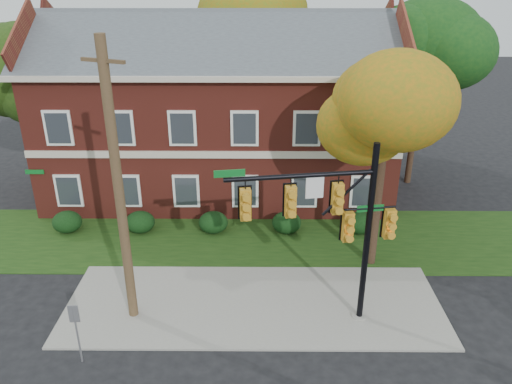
{
  "coord_description": "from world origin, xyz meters",
  "views": [
    {
      "loc": [
        0.2,
        -14.41,
        11.55
      ],
      "look_at": [
        0.07,
        3.0,
        3.77
      ],
      "focal_mm": 35.0,
      "sensor_mm": 36.0,
      "label": 1
    }
  ],
  "objects_px": {
    "hedge_center": "(213,222)",
    "hedge_right": "(287,223)",
    "hedge_left": "(140,222)",
    "tree_far_rear": "(247,15)",
    "sign_post": "(76,324)",
    "apartment_building": "(219,103)",
    "hedge_far_right": "(360,223)",
    "tree_left_rear": "(23,75)",
    "tree_near_right": "(394,112)",
    "utility_pole": "(119,190)",
    "traffic_signal": "(334,219)",
    "hedge_far_left": "(67,222)",
    "tree_right_rear": "(433,41)"
  },
  "relations": [
    {
      "from": "hedge_far_left",
      "to": "hedge_far_right",
      "type": "height_order",
      "value": "same"
    },
    {
      "from": "apartment_building",
      "to": "tree_right_rear",
      "type": "height_order",
      "value": "tree_right_rear"
    },
    {
      "from": "hedge_far_left",
      "to": "hedge_far_right",
      "type": "bearing_deg",
      "value": 0.0
    },
    {
      "from": "hedge_far_right",
      "to": "utility_pole",
      "type": "xyz_separation_m",
      "value": [
        -9.37,
        -6.36,
        4.5
      ]
    },
    {
      "from": "hedge_far_left",
      "to": "tree_far_rear",
      "type": "height_order",
      "value": "tree_far_rear"
    },
    {
      "from": "traffic_signal",
      "to": "tree_left_rear",
      "type": "bearing_deg",
      "value": 134.17
    },
    {
      "from": "hedge_far_right",
      "to": "tree_far_rear",
      "type": "height_order",
      "value": "tree_far_rear"
    },
    {
      "from": "tree_far_rear",
      "to": "utility_pole",
      "type": "height_order",
      "value": "tree_far_rear"
    },
    {
      "from": "tree_near_right",
      "to": "apartment_building",
      "type": "bearing_deg",
      "value": 131.77
    },
    {
      "from": "traffic_signal",
      "to": "utility_pole",
      "type": "relative_size",
      "value": 0.67
    },
    {
      "from": "apartment_building",
      "to": "hedge_far_left",
      "type": "xyz_separation_m",
      "value": [
        -7.0,
        -5.25,
        -4.46
      ]
    },
    {
      "from": "hedge_far_left",
      "to": "tree_left_rear",
      "type": "xyz_separation_m",
      "value": [
        -2.73,
        4.14,
        6.16
      ]
    },
    {
      "from": "hedge_left",
      "to": "hedge_center",
      "type": "relative_size",
      "value": 1.0
    },
    {
      "from": "hedge_left",
      "to": "hedge_far_right",
      "type": "bearing_deg",
      "value": 0.0
    },
    {
      "from": "hedge_right",
      "to": "utility_pole",
      "type": "relative_size",
      "value": 0.14
    },
    {
      "from": "tree_right_rear",
      "to": "sign_post",
      "type": "height_order",
      "value": "tree_right_rear"
    },
    {
      "from": "hedge_left",
      "to": "tree_far_rear",
      "type": "distance_m",
      "value": 16.25
    },
    {
      "from": "tree_left_rear",
      "to": "tree_far_rear",
      "type": "height_order",
      "value": "tree_far_rear"
    },
    {
      "from": "tree_left_rear",
      "to": "utility_pole",
      "type": "xyz_separation_m",
      "value": [
        7.36,
        -10.5,
        -1.66
      ]
    },
    {
      "from": "hedge_right",
      "to": "hedge_far_left",
      "type": "bearing_deg",
      "value": 180.0
    },
    {
      "from": "hedge_right",
      "to": "hedge_far_right",
      "type": "distance_m",
      "value": 3.5
    },
    {
      "from": "hedge_left",
      "to": "hedge_far_right",
      "type": "distance_m",
      "value": 10.5
    },
    {
      "from": "hedge_left",
      "to": "tree_far_rear",
      "type": "relative_size",
      "value": 0.12
    },
    {
      "from": "apartment_building",
      "to": "sign_post",
      "type": "height_order",
      "value": "apartment_building"
    },
    {
      "from": "hedge_far_right",
      "to": "utility_pole",
      "type": "height_order",
      "value": "utility_pole"
    },
    {
      "from": "hedge_far_right",
      "to": "tree_near_right",
      "type": "relative_size",
      "value": 0.16
    },
    {
      "from": "apartment_building",
      "to": "sign_post",
      "type": "distance_m",
      "value": 14.81
    },
    {
      "from": "tree_near_right",
      "to": "tree_left_rear",
      "type": "distance_m",
      "value": 18.33
    },
    {
      "from": "hedge_far_left",
      "to": "utility_pole",
      "type": "height_order",
      "value": "utility_pole"
    },
    {
      "from": "hedge_center",
      "to": "hedge_far_right",
      "type": "bearing_deg",
      "value": 0.0
    },
    {
      "from": "tree_left_rear",
      "to": "tree_far_rear",
      "type": "xyz_separation_m",
      "value": [
        11.07,
        8.96,
        2.16
      ]
    },
    {
      "from": "sign_post",
      "to": "apartment_building",
      "type": "bearing_deg",
      "value": 73.1
    },
    {
      "from": "hedge_far_right",
      "to": "utility_pole",
      "type": "distance_m",
      "value": 12.18
    },
    {
      "from": "tree_far_rear",
      "to": "sign_post",
      "type": "xyz_separation_m",
      "value": [
        -4.84,
        -21.79,
        -7.35
      ]
    },
    {
      "from": "hedge_left",
      "to": "sign_post",
      "type": "xyz_separation_m",
      "value": [
        0.0,
        -8.7,
        0.96
      ]
    },
    {
      "from": "hedge_far_left",
      "to": "tree_far_rear",
      "type": "xyz_separation_m",
      "value": [
        8.34,
        13.09,
        8.32
      ]
    },
    {
      "from": "hedge_center",
      "to": "hedge_right",
      "type": "distance_m",
      "value": 3.5
    },
    {
      "from": "sign_post",
      "to": "hedge_left",
      "type": "bearing_deg",
      "value": 87.18
    },
    {
      "from": "tree_near_right",
      "to": "traffic_signal",
      "type": "height_order",
      "value": "tree_near_right"
    },
    {
      "from": "sign_post",
      "to": "hedge_center",
      "type": "bearing_deg",
      "value": 65.26
    },
    {
      "from": "tree_far_rear",
      "to": "traffic_signal",
      "type": "xyz_separation_m",
      "value": [
        3.29,
        -19.75,
        -4.7
      ]
    },
    {
      "from": "tree_far_rear",
      "to": "hedge_center",
      "type": "bearing_deg",
      "value": -95.85
    },
    {
      "from": "traffic_signal",
      "to": "utility_pole",
      "type": "distance_m",
      "value": 7.06
    },
    {
      "from": "hedge_left",
      "to": "sign_post",
      "type": "height_order",
      "value": "sign_post"
    },
    {
      "from": "tree_far_rear",
      "to": "hedge_left",
      "type": "bearing_deg",
      "value": -110.29
    },
    {
      "from": "apartment_building",
      "to": "sign_post",
      "type": "bearing_deg",
      "value": -104.08
    },
    {
      "from": "hedge_left",
      "to": "hedge_center",
      "type": "distance_m",
      "value": 3.5
    },
    {
      "from": "hedge_right",
      "to": "utility_pole",
      "type": "height_order",
      "value": "utility_pole"
    },
    {
      "from": "utility_pole",
      "to": "sign_post",
      "type": "bearing_deg",
      "value": -93.25
    },
    {
      "from": "hedge_left",
      "to": "tree_far_rear",
      "type": "bearing_deg",
      "value": 69.71
    }
  ]
}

